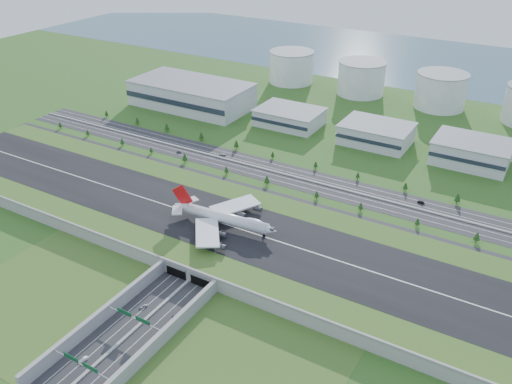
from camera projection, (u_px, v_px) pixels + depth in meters
The scene contains 22 objects.
ground at pixel (236, 239), 344.14m from camera, with size 1200.00×1200.00×0.00m, color #224816.
airfield_deck at pixel (236, 233), 342.08m from camera, with size 520.00×100.00×9.20m.
underpass_road at pixel (129, 329), 267.38m from camera, with size 38.80×120.40×8.00m.
sign_gantry_near at pixel (134, 319), 268.99m from camera, with size 38.70×0.70×9.80m.
sign_gantry_far at pixel (81, 365), 242.55m from camera, with size 38.70×0.70×9.80m.
north_expressway at pixel (302, 179), 415.88m from camera, with size 560.00×36.00×0.12m, color #28282B.
tree_row at pixel (322, 178), 407.54m from camera, with size 501.74×48.65×8.45m.
hangar_west at pixel (192, 94), 553.23m from camera, with size 120.00×60.00×25.00m, color silver.
hangar_mid_a at pixel (290, 117), 510.65m from camera, with size 58.00×42.00×15.00m, color silver.
hangar_mid_b at pixel (376, 134), 472.49m from camera, with size 58.00×42.00×17.00m, color silver.
hangar_mid_c at pixel (471, 152), 436.54m from camera, with size 58.00×42.00×19.00m, color silver.
fuel_tank_a at pixel (291, 67), 623.08m from camera, with size 50.00×50.00×35.00m, color silver.
fuel_tank_b at pixel (361, 78), 585.39m from camera, with size 50.00×50.00×35.00m, color silver.
fuel_tank_c at pixel (441, 91), 547.71m from camera, with size 50.00×50.00×35.00m, color silver.
bay_water at pixel (432, 62), 706.73m from camera, with size 1200.00×260.00×0.06m, color #3B6072.
boeing_747 at pixel (224, 217), 338.87m from camera, with size 74.24×69.96×22.94m.
car_0 at pixel (143, 306), 286.37m from camera, with size 1.78×4.43×1.51m, color silver.
car_1 at pixel (84, 359), 253.58m from camera, with size 1.56×4.48×1.48m, color white.
car_2 at pixel (177, 316), 279.77m from camera, with size 2.41×5.23×1.45m, color #0C113D.
car_4 at pixel (179, 152), 457.78m from camera, with size 1.86×4.63×1.58m, color #5B5B60.
car_5 at pixel (421, 202), 382.81m from camera, with size 1.76×5.06×1.67m, color black.
car_7 at pixel (223, 154), 453.57m from camera, with size 2.34×5.75×1.67m, color silver.
Camera 1 is at (156.31, -241.21, 191.98)m, focal length 38.00 mm.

